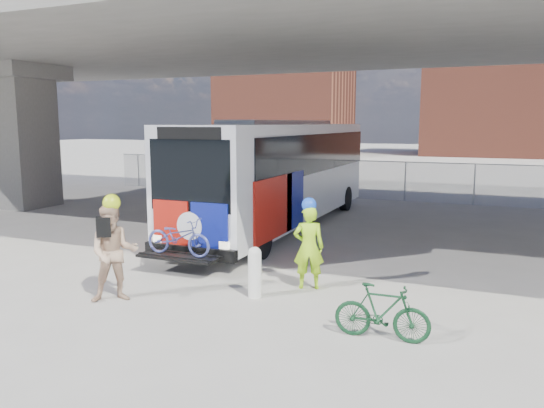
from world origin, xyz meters
The scene contains 9 objects.
ground centered at (0.00, 0.00, 0.00)m, with size 160.00×160.00×0.00m, color #9E9991.
bus centered at (-2.00, 4.19, 2.11)m, with size 2.67×12.90×3.69m.
overpass centered at (0.00, 4.00, 6.54)m, with size 40.00×16.00×7.95m.
chainlink_fence centered at (0.00, 12.00, 1.42)m, with size 30.00×0.06×30.00m.
brick_buildings centered at (1.23, 48.23, 5.42)m, with size 54.00×22.00×12.00m.
bollard centered at (0.35, -3.15, 0.57)m, with size 0.28×0.28×1.07m.
cyclist_hivis centered at (1.17, -2.14, 0.97)m, with size 0.78×0.64×2.02m.
cyclist_tan centered at (-2.17, -4.49, 1.04)m, with size 1.24×1.20×2.20m.
bike_parked centered at (3.23, -4.33, 0.48)m, with size 0.45×1.60×0.96m, color #133C20.
Camera 1 is at (4.84, -12.83, 3.61)m, focal length 35.00 mm.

